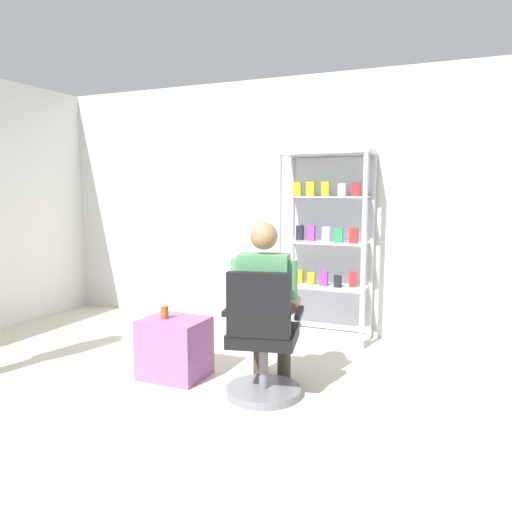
# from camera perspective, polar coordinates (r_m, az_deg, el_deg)

# --- Properties ---
(ground_plane) EXTENTS (7.20, 7.20, 0.00)m
(ground_plane) POSITION_cam_1_polar(r_m,az_deg,el_deg) (3.16, -14.65, -21.35)
(ground_plane) COLOR beige
(back_wall) EXTENTS (6.00, 0.10, 2.70)m
(back_wall) POSITION_cam_1_polar(r_m,az_deg,el_deg) (5.45, 4.78, 5.73)
(back_wall) COLOR silver
(back_wall) RESTS_ON ground
(display_cabinet_main) EXTENTS (0.90, 0.45, 1.90)m
(display_cabinet_main) POSITION_cam_1_polar(r_m,az_deg,el_deg) (5.13, 8.11, 1.28)
(display_cabinet_main) COLOR #B7B7BC
(display_cabinet_main) RESTS_ON ground
(office_chair) EXTENTS (0.61, 0.58, 0.96)m
(office_chair) POSITION_cam_1_polar(r_m,az_deg,el_deg) (3.67, 0.73, -10.25)
(office_chair) COLOR slate
(office_chair) RESTS_ON ground
(seated_shopkeeper) EXTENTS (0.55, 0.61, 1.29)m
(seated_shopkeeper) POSITION_cam_1_polar(r_m,az_deg,el_deg) (3.75, 1.18, -4.85)
(seated_shopkeeper) COLOR #3F382D
(seated_shopkeeper) RESTS_ON ground
(storage_crate) EXTENTS (0.50, 0.42, 0.48)m
(storage_crate) POSITION_cam_1_polar(r_m,az_deg,el_deg) (4.19, -9.27, -10.29)
(storage_crate) COLOR #9E599E
(storage_crate) RESTS_ON ground
(tea_glass) EXTENTS (0.06, 0.06, 0.11)m
(tea_glass) POSITION_cam_1_polar(r_m,az_deg,el_deg) (4.13, -10.39, -6.33)
(tea_glass) COLOR brown
(tea_glass) RESTS_ON storage_crate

